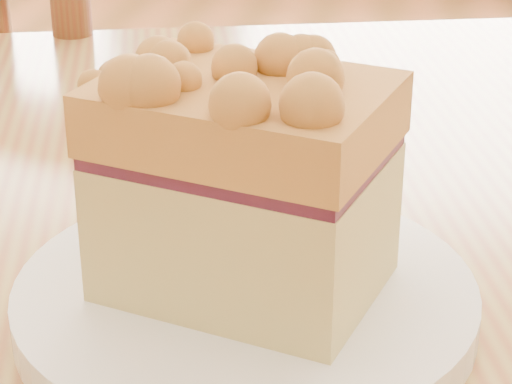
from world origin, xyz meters
The scene contains 3 objects.
cafe_chair_main centered at (-0.20, 0.86, 0.45)m, with size 0.49×0.49×0.88m.
plate centered at (0.14, 0.26, 0.76)m, with size 0.21×0.21×0.02m.
cake_slice centered at (0.14, 0.26, 0.82)m, with size 0.14×0.11×0.11m.
Camera 1 is at (0.20, -0.11, 0.99)m, focal length 70.00 mm.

